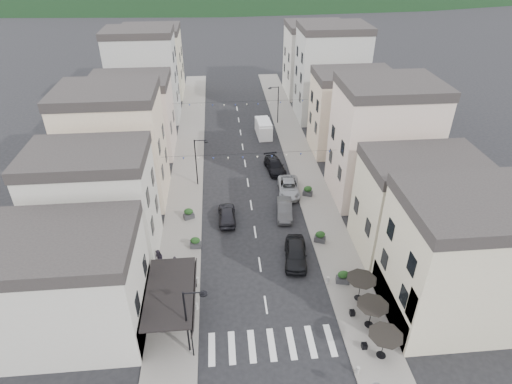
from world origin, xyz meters
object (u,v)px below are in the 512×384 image
delivery_van (264,128)px  pedestrian_a (175,264)px  parked_car_c (289,187)px  parked_car_b (285,210)px  parked_car_d (275,166)px  parked_car_e (227,214)px  pedestrian_b (159,259)px  parked_car_a (296,253)px

delivery_van → pedestrian_a: size_ratio=3.05×
parked_car_c → pedestrian_a: (-12.28, -12.58, 0.22)m
parked_car_b → parked_car_d: (0.23, 9.98, -0.01)m
parked_car_e → parked_car_d: bearing=-122.2°
parked_car_e → pedestrian_a: pedestrian_a is taller
parked_car_c → parked_car_d: size_ratio=1.04×
parked_car_e → delivery_van: delivery_van is taller
parked_car_b → pedestrian_b: bearing=-143.5°
parked_car_b → pedestrian_a: size_ratio=2.69×
parked_car_a → parked_car_b: (0.06, 7.42, -0.12)m
parked_car_c → delivery_van: (-1.21, 16.51, 0.45)m
parked_car_d → parked_car_b: bearing=-98.9°
parked_car_c → delivery_van: size_ratio=1.03×
parked_car_a → delivery_van: bearing=97.9°
parked_car_b → parked_car_a: bearing=-83.9°
delivery_van → parked_car_a: bearing=-92.6°
parked_car_b → parked_car_e: (-6.24, -0.39, 0.03)m
parked_car_d → parked_car_e: parked_car_e is taller
parked_car_a → parked_car_d: parked_car_a is taller
parked_car_c → parked_car_d: 5.55m
delivery_van → parked_car_b: bearing=-92.4°
parked_car_d → parked_car_e: bearing=-129.6°
parked_car_d → delivery_van: size_ratio=0.99×
parked_car_b → parked_car_e: parked_car_e is taller
parked_car_a → delivery_van: size_ratio=0.99×
parked_car_a → parked_car_d: size_ratio=1.00×
parked_car_e → delivery_van: 22.29m
parked_car_c → pedestrian_b: 18.16m
parked_car_c → pedestrian_b: bearing=-134.7°
parked_car_b → parked_car_c: 4.65m
parked_car_d → pedestrian_b: bearing=-134.3°
parked_car_a → parked_car_b: bearing=97.4°
parked_car_a → parked_car_b: parked_car_a is taller
parked_car_d → pedestrian_b: pedestrian_b is taller
parked_car_a → pedestrian_b: pedestrian_b is taller
parked_car_b → parked_car_c: bearing=82.1°
parked_car_c → parked_car_b: bearing=-99.6°
parked_car_d → parked_car_c: bearing=-88.0°
parked_car_c → delivery_van: 16.56m
parked_car_a → parked_car_e: size_ratio=1.12×
parked_car_a → parked_car_c: parked_car_a is taller
pedestrian_a → parked_car_c: bearing=60.7°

